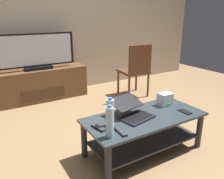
{
  "coord_description": "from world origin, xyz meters",
  "views": [
    {
      "loc": [
        -1.22,
        -1.71,
        1.38
      ],
      "look_at": [
        0.05,
        0.39,
        0.56
      ],
      "focal_mm": 36.38,
      "sensor_mm": 36.0,
      "label": 1
    }
  ],
  "objects_px": {
    "television": "(37,52)",
    "cell_phone": "(185,112)",
    "laptop": "(132,111)",
    "media_cabinet": "(40,84)",
    "soundbar_remote": "(121,132)",
    "water_bottle_far": "(110,112)",
    "dining_chair": "(136,68)",
    "tv_remote": "(98,128)",
    "coffee_table": "(144,127)",
    "water_bottle_near": "(110,122)",
    "router_box": "(165,99)"
  },
  "relations": [
    {
      "from": "television",
      "to": "cell_phone",
      "type": "xyz_separation_m",
      "value": [
        0.92,
        -2.24,
        -0.38
      ]
    },
    {
      "from": "television",
      "to": "laptop",
      "type": "distance_m",
      "value": 2.1
    },
    {
      "from": "laptop",
      "to": "television",
      "type": "bearing_deg",
      "value": 100.98
    },
    {
      "from": "media_cabinet",
      "to": "soundbar_remote",
      "type": "bearing_deg",
      "value": -87.06
    },
    {
      "from": "water_bottle_far",
      "to": "soundbar_remote",
      "type": "relative_size",
      "value": 1.7
    },
    {
      "from": "dining_chair",
      "to": "tv_remote",
      "type": "height_order",
      "value": "dining_chair"
    },
    {
      "from": "media_cabinet",
      "to": "laptop",
      "type": "relative_size",
      "value": 3.62
    },
    {
      "from": "dining_chair",
      "to": "water_bottle_far",
      "type": "bearing_deg",
      "value": -133.84
    },
    {
      "from": "dining_chair",
      "to": "laptop",
      "type": "bearing_deg",
      "value": -128.13
    },
    {
      "from": "coffee_table",
      "to": "water_bottle_near",
      "type": "height_order",
      "value": "water_bottle_near"
    },
    {
      "from": "media_cabinet",
      "to": "dining_chair",
      "type": "distance_m",
      "value": 1.63
    },
    {
      "from": "media_cabinet",
      "to": "cell_phone",
      "type": "xyz_separation_m",
      "value": [
        0.92,
        -2.26,
        0.15
      ]
    },
    {
      "from": "laptop",
      "to": "cell_phone",
      "type": "height_order",
      "value": "laptop"
    },
    {
      "from": "laptop",
      "to": "cell_phone",
      "type": "relative_size",
      "value": 3.02
    },
    {
      "from": "router_box",
      "to": "tv_remote",
      "type": "bearing_deg",
      "value": -173.28
    },
    {
      "from": "water_bottle_near",
      "to": "laptop",
      "type": "bearing_deg",
      "value": 30.07
    },
    {
      "from": "soundbar_remote",
      "to": "media_cabinet",
      "type": "bearing_deg",
      "value": 96.89
    },
    {
      "from": "coffee_table",
      "to": "dining_chair",
      "type": "distance_m",
      "value": 1.7
    },
    {
      "from": "media_cabinet",
      "to": "cell_phone",
      "type": "relative_size",
      "value": 10.94
    },
    {
      "from": "router_box",
      "to": "water_bottle_far",
      "type": "distance_m",
      "value": 0.78
    },
    {
      "from": "television",
      "to": "soundbar_remote",
      "type": "relative_size",
      "value": 7.53
    },
    {
      "from": "water_bottle_far",
      "to": "water_bottle_near",
      "type": "bearing_deg",
      "value": -122.15
    },
    {
      "from": "dining_chair",
      "to": "cell_phone",
      "type": "xyz_separation_m",
      "value": [
        -0.52,
        -1.54,
        -0.09
      ]
    },
    {
      "from": "media_cabinet",
      "to": "router_box",
      "type": "distance_m",
      "value": 2.2
    },
    {
      "from": "dining_chair",
      "to": "water_bottle_near",
      "type": "relative_size",
      "value": 3.17
    },
    {
      "from": "television",
      "to": "soundbar_remote",
      "type": "bearing_deg",
      "value": -87.03
    },
    {
      "from": "media_cabinet",
      "to": "router_box",
      "type": "bearing_deg",
      "value": -66.28
    },
    {
      "from": "water_bottle_far",
      "to": "cell_phone",
      "type": "relative_size",
      "value": 1.94
    },
    {
      "from": "cell_phone",
      "to": "router_box",
      "type": "bearing_deg",
      "value": 99.62
    },
    {
      "from": "dining_chair",
      "to": "router_box",
      "type": "height_order",
      "value": "dining_chair"
    },
    {
      "from": "router_box",
      "to": "cell_phone",
      "type": "distance_m",
      "value": 0.27
    },
    {
      "from": "router_box",
      "to": "soundbar_remote",
      "type": "relative_size",
      "value": 0.93
    },
    {
      "from": "television",
      "to": "dining_chair",
      "type": "relative_size",
      "value": 1.33
    },
    {
      "from": "water_bottle_far",
      "to": "cell_phone",
      "type": "height_order",
      "value": "water_bottle_far"
    },
    {
      "from": "television",
      "to": "laptop",
      "type": "relative_size",
      "value": 2.85
    },
    {
      "from": "soundbar_remote",
      "to": "water_bottle_far",
      "type": "bearing_deg",
      "value": 96.99
    },
    {
      "from": "media_cabinet",
      "to": "television",
      "type": "relative_size",
      "value": 1.27
    },
    {
      "from": "coffee_table",
      "to": "media_cabinet",
      "type": "distance_m",
      "value": 2.17
    },
    {
      "from": "dining_chair",
      "to": "tv_remote",
      "type": "xyz_separation_m",
      "value": [
        -1.46,
        -1.39,
        -0.09
      ]
    },
    {
      "from": "coffee_table",
      "to": "cell_phone",
      "type": "relative_size",
      "value": 8.73
    },
    {
      "from": "coffee_table",
      "to": "television",
      "type": "relative_size",
      "value": 1.02
    },
    {
      "from": "coffee_table",
      "to": "cell_phone",
      "type": "height_order",
      "value": "cell_phone"
    },
    {
      "from": "laptop",
      "to": "tv_remote",
      "type": "distance_m",
      "value": 0.41
    },
    {
      "from": "television",
      "to": "tv_remote",
      "type": "bearing_deg",
      "value": -90.39
    },
    {
      "from": "coffee_table",
      "to": "cell_phone",
      "type": "bearing_deg",
      "value": -19.12
    },
    {
      "from": "dining_chair",
      "to": "router_box",
      "type": "relative_size",
      "value": 6.09
    },
    {
      "from": "water_bottle_near",
      "to": "soundbar_remote",
      "type": "relative_size",
      "value": 1.79
    },
    {
      "from": "coffee_table",
      "to": "media_cabinet",
      "type": "relative_size",
      "value": 0.8
    },
    {
      "from": "coffee_table",
      "to": "water_bottle_near",
      "type": "xyz_separation_m",
      "value": [
        -0.51,
        -0.17,
        0.26
      ]
    },
    {
      "from": "television",
      "to": "laptop",
      "type": "height_order",
      "value": "television"
    }
  ]
}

